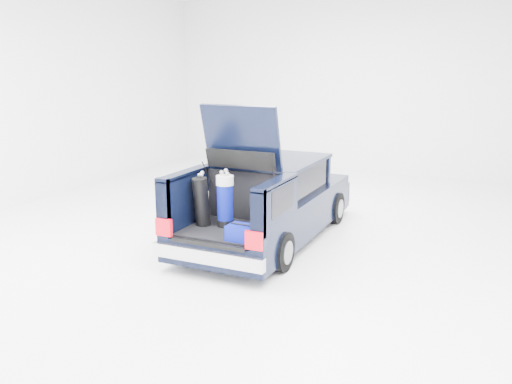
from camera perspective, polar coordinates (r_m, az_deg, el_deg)
The scene contains 6 objects.
ground at distance 9.82m, azimuth 1.23°, elevation -4.93°, with size 14.00×14.00×0.00m, color white.
car at distance 9.72m, azimuth 1.50°, elevation -0.98°, with size 1.87×4.65×2.47m.
red_suitcase at distance 8.43m, azimuth 1.19°, elevation -1.83°, with size 0.36×0.25×0.57m.
black_golf_bag at distance 8.47m, azimuth -5.76°, elevation -1.00°, with size 0.34×0.37×0.86m.
blue_golf_bag at distance 8.41m, azimuth -3.27°, elevation -0.89°, with size 0.30×0.30×0.91m.
blue_duffel at distance 7.78m, azimuth -1.29°, elevation -4.34°, with size 0.48×0.33×0.25m.
Camera 1 is at (3.72, -8.55, 3.08)m, focal length 38.00 mm.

